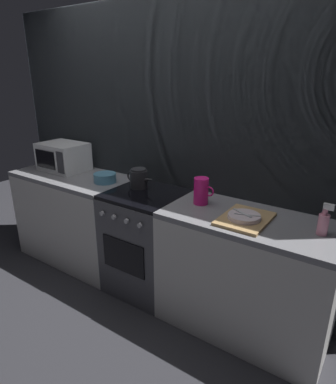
% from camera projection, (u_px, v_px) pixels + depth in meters
% --- Properties ---
extents(ground_plane, '(8.00, 8.00, 0.00)m').
position_uv_depth(ground_plane, '(148.00, 285.00, 3.04)').
color(ground_plane, '#2D2D33').
extents(back_wall, '(3.60, 0.05, 2.40)m').
position_uv_depth(back_wall, '(168.00, 149.00, 2.88)').
color(back_wall, gray).
rests_on(back_wall, ground_plane).
extents(counter_left, '(1.20, 0.60, 0.90)m').
position_uv_depth(counter_left, '(77.00, 217.00, 3.36)').
color(counter_left, silver).
rests_on(counter_left, ground_plane).
extents(stove_unit, '(0.60, 0.63, 0.90)m').
position_uv_depth(stove_unit, '(147.00, 241.00, 2.88)').
color(stove_unit, '#4C4C51').
rests_on(stove_unit, ground_plane).
extents(counter_right, '(1.20, 0.60, 0.90)m').
position_uv_depth(counter_right, '(245.00, 275.00, 2.40)').
color(counter_right, silver).
rests_on(counter_right, ground_plane).
extents(microwave, '(0.46, 0.35, 0.27)m').
position_uv_depth(microwave, '(63.00, 157.00, 3.32)').
color(microwave, white).
rests_on(microwave, counter_left).
extents(kettle, '(0.28, 0.15, 0.17)m').
position_uv_depth(kettle, '(139.00, 178.00, 2.82)').
color(kettle, '#262628').
rests_on(kettle, stove_unit).
extents(mixing_bowl, '(0.20, 0.20, 0.08)m').
position_uv_depth(mixing_bowl, '(105.00, 178.00, 2.98)').
color(mixing_bowl, teal).
rests_on(mixing_bowl, counter_left).
extents(pitcher, '(0.16, 0.11, 0.20)m').
position_uv_depth(pitcher, '(201.00, 191.00, 2.47)').
color(pitcher, '#E5197A').
rests_on(pitcher, counter_right).
extents(dish_pile, '(0.30, 0.40, 0.06)m').
position_uv_depth(dish_pile, '(245.00, 218.00, 2.21)').
color(dish_pile, tan).
rests_on(dish_pile, counter_right).
extents(spray_bottle, '(0.08, 0.06, 0.20)m').
position_uv_depth(spray_bottle, '(324.00, 223.00, 2.00)').
color(spray_bottle, pink).
rests_on(spray_bottle, counter_right).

